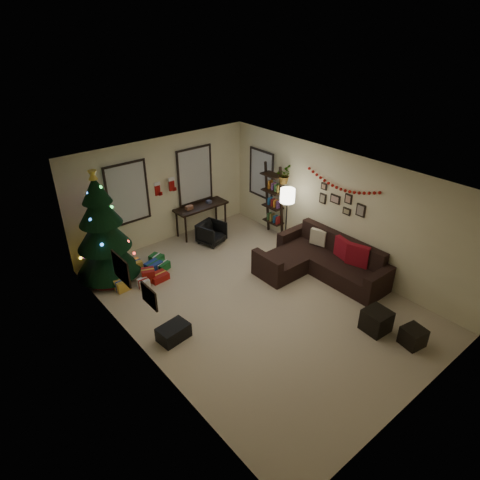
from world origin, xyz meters
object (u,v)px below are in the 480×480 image
at_px(desk, 201,209).
at_px(desk_chair, 212,233).
at_px(bookshelf, 273,202).
at_px(sofa, 320,262).
at_px(christmas_tree, 103,234).

bearing_deg(desk, desk_chair, -103.10).
height_order(desk, bookshelf, bookshelf).
bearing_deg(desk, sofa, -74.88).
height_order(christmas_tree, desk_chair, christmas_tree).
bearing_deg(desk_chair, sofa, -85.26).
bearing_deg(desk, christmas_tree, -171.36).
xyz_separation_m(sofa, desk_chair, (-1.06, 2.73, 0.00)).
bearing_deg(sofa, desk_chair, 111.32).
height_order(christmas_tree, sofa, christmas_tree).
bearing_deg(desk, bookshelf, -44.15).
height_order(desk_chair, bookshelf, bookshelf).
bearing_deg(christmas_tree, desk, 8.64).
distance_m(christmas_tree, desk, 2.92).
relative_size(christmas_tree, bookshelf, 1.31).
distance_m(sofa, desk_chair, 2.93).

